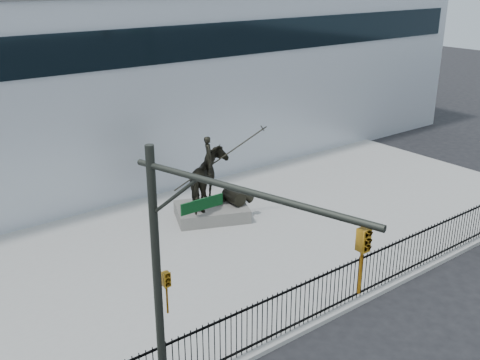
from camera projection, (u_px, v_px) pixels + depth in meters
ground at (372, 328)px, 16.82m from camera, size 120.00×120.00×0.00m
plaza at (232, 242)px, 21.98m from camera, size 30.00×12.00×0.15m
building at (86, 81)px, 30.06m from camera, size 44.00×14.00×9.00m
picket_fence at (343, 285)px, 17.42m from camera, size 22.10×0.10×1.50m
statue_plinth at (212, 212)px, 23.84m from camera, size 3.52×3.03×0.55m
equestrian_statue at (212, 180)px, 23.35m from camera, size 3.51×2.94×3.21m
traffic_signal_left at (189, 296)px, 11.08m from camera, size 1.52×4.84×7.00m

